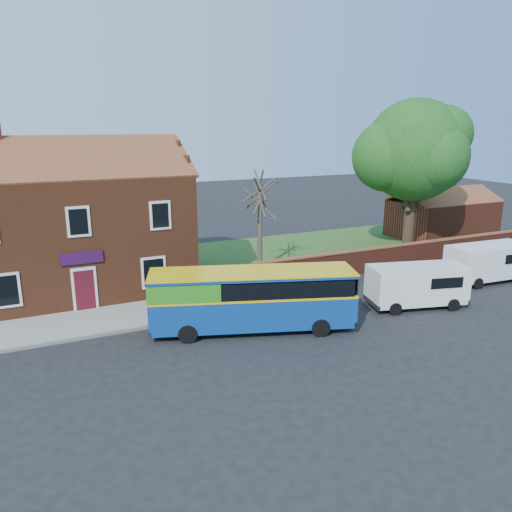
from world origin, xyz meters
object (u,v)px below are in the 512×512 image
bus (246,297)px  van_near (417,284)px  van_far (488,261)px  large_tree (414,153)px

bus → van_near: size_ratio=1.80×
bus → van_far: size_ratio=1.83×
van_far → large_tree: 9.56m
van_near → van_far: (6.87, 1.55, 0.03)m
van_near → bus: bearing=-171.3°
van_far → van_near: bearing=-163.6°
van_far → large_tree: (0.39, 7.52, 5.89)m
large_tree → bus: bearing=-153.6°
bus → van_far: (16.06, 0.66, -0.35)m
bus → large_tree: bearing=44.7°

